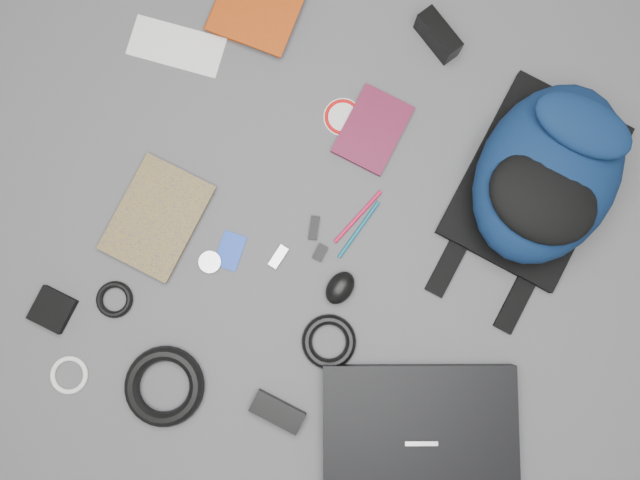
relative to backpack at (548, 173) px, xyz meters
The scene contains 23 objects.
ground 0.50m from the backpack, 136.34° to the right, with size 4.00×4.00×0.00m, color #4F4F51.
backpack is the anchor object (origin of this frame).
laptop 0.62m from the backpack, 87.12° to the right, with size 0.41×0.32×0.04m, color black.
comic_book 0.91m from the backpack, 149.23° to the right, with size 0.17×0.24×0.02m, color gold.
envelope 0.86m from the backpack, behind, with size 0.21×0.10×0.00m, color white.
dvd_case 0.38m from the backpack, behind, with size 0.12×0.17×0.01m, color #490E22.
compact_camera 0.39m from the backpack, 151.28° to the left, with size 0.11×0.04×0.06m, color black.
sticker_disc 0.45m from the backpack, behind, with size 0.09×0.09×0.00m, color white.
pen_teal 0.41m from the backpack, 136.46° to the right, with size 0.01×0.01×0.15m, color #0B536A.
pen_red 0.40m from the backpack, 140.49° to the right, with size 0.01×0.01×0.15m, color #BE0E37.
id_badge 0.69m from the backpack, 138.96° to the right, with size 0.05×0.08×0.00m, color #183DB5.
usb_black 0.50m from the backpack, 139.89° to the right, with size 0.02×0.05×0.01m, color black.
usb_silver 0.59m from the backpack, 135.39° to the right, with size 0.02×0.05×0.01m, color #A9A9AB.
key_fob 0.50m from the backpack, 133.46° to the right, with size 0.02×0.03×0.01m, color black.
mouse 0.49m from the backpack, 123.22° to the right, with size 0.05×0.08×0.04m, color black.
headphone_left 0.82m from the backpack, 144.12° to the right, with size 0.05×0.05×0.01m, color silver.
headphone_right 0.74m from the backpack, 137.83° to the right, with size 0.05×0.05×0.01m, color #B4B3B6.
cable_coil 0.58m from the backpack, 114.21° to the right, with size 0.12×0.12×0.02m, color black.
power_brick 0.75m from the backpack, 110.44° to the right, with size 0.11×0.05×0.03m, color black.
power_cord_coil 0.92m from the backpack, 123.00° to the right, with size 0.17×0.17×0.03m, color black.
pouch 1.09m from the backpack, 136.92° to the right, with size 0.08×0.08×0.02m, color black.
earbud_coil 0.95m from the backpack, 136.11° to the right, with size 0.08×0.08×0.01m, color black.
white_cable_coil 1.10m from the backpack, 129.29° to the right, with size 0.08×0.08×0.01m, color white.
Camera 1 is at (0.06, -0.11, 1.36)m, focal length 35.00 mm.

